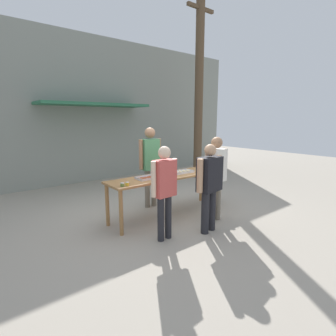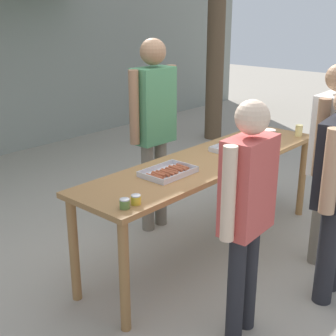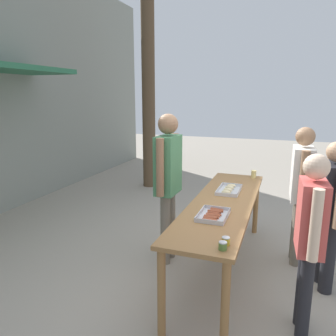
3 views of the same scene
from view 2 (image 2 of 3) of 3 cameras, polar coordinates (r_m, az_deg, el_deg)
ground_plane at (r=4.27m, az=4.74°, el=-9.80°), size 24.00×24.00×0.00m
serving_table at (r=3.96m, az=5.03°, el=-0.24°), size 2.61×0.66×0.85m
food_tray_sausages at (r=3.55m, az=-0.03°, el=-0.56°), size 0.40×0.27×0.04m
food_tray_buns at (r=4.23m, az=8.21°, el=2.62°), size 0.47×0.26×0.06m
condiment_jar_mustard at (r=2.96m, az=-5.30°, el=-4.35°), size 0.07×0.07×0.06m
condiment_jar_ketchup at (r=3.02m, az=-3.94°, el=-3.87°), size 0.07×0.07×0.06m
beer_cup at (r=4.78m, az=15.67°, el=4.43°), size 0.07×0.07×0.11m
person_server_behind_table at (r=4.30m, az=-1.76°, el=6.09°), size 0.57×0.23×1.80m
person_customer_holding_hotdog at (r=2.87m, az=9.63°, el=-4.17°), size 0.53×0.22×1.57m
person_customer_with_cup at (r=3.96m, az=19.29°, el=2.28°), size 0.59×0.24×1.66m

